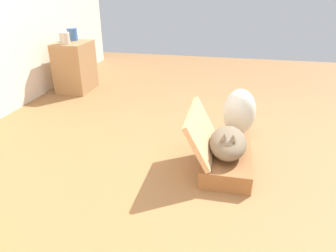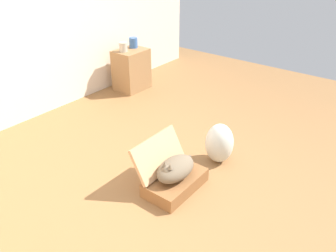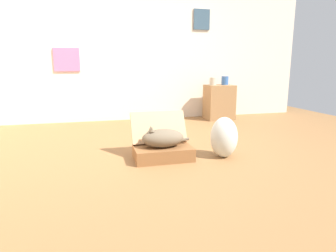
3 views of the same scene
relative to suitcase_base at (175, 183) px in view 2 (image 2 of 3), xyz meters
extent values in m
plane|color=olive|center=(0.05, 0.16, -0.07)|extent=(7.68, 7.68, 0.00)
cube|color=beige|center=(0.05, 2.42, 1.23)|extent=(6.40, 0.12, 2.60)
cube|color=brown|center=(0.00, 0.00, 0.00)|extent=(0.60, 0.36, 0.14)
cube|color=tan|center=(0.00, 0.20, 0.24)|extent=(0.60, 0.20, 0.33)
ellipsoid|color=brown|center=(0.00, 0.00, 0.16)|extent=(0.44, 0.27, 0.19)
sphere|color=brown|center=(-0.12, 0.00, 0.20)|extent=(0.11, 0.11, 0.11)
cone|color=brown|center=(-0.12, -0.03, 0.27)|extent=(0.05, 0.05, 0.05)
cone|color=brown|center=(-0.12, 0.03, 0.27)|extent=(0.05, 0.05, 0.05)
cylinder|color=brown|center=(0.20, 0.04, 0.11)|extent=(0.20, 0.03, 0.07)
ellipsoid|color=silver|center=(0.65, -0.08, 0.15)|extent=(0.29, 0.30, 0.44)
cube|color=olive|center=(1.54, 2.01, 0.24)|extent=(0.49, 0.39, 0.62)
cylinder|color=#B7AD99|center=(1.42, 2.04, 0.62)|extent=(0.12, 0.12, 0.14)
cylinder|color=#38609E|center=(1.67, 2.06, 0.63)|extent=(0.13, 0.13, 0.15)
camera|label=1|loc=(-2.05, 0.02, 1.24)|focal=32.81mm
camera|label=2|loc=(-2.05, -1.52, 2.03)|focal=36.34mm
camera|label=3|loc=(-0.68, -2.84, 0.91)|focal=30.91mm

